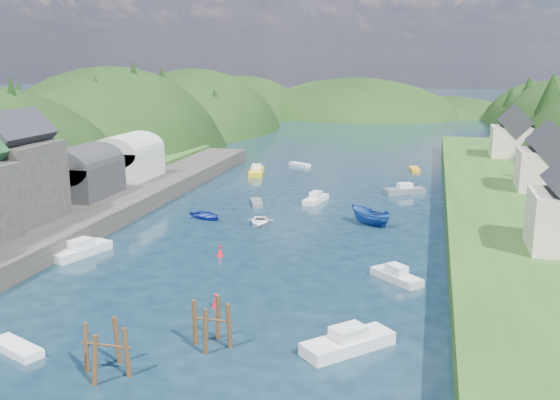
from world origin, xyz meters
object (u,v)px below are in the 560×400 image
(piling_cluster_near, at_px, (107,354))
(channel_buoy_far, at_px, (220,251))
(piling_cluster_far, at_px, (212,328))
(channel_buoy_near, at_px, (216,301))

(piling_cluster_near, distance_m, channel_buoy_far, 22.99)
(piling_cluster_near, xyz_separation_m, piling_cluster_far, (4.85, 4.95, 0.01))
(channel_buoy_near, relative_size, channel_buoy_far, 1.00)
(channel_buoy_far, bearing_deg, piling_cluster_far, -72.28)
(channel_buoy_near, distance_m, channel_buoy_far, 12.33)
(piling_cluster_near, height_order, channel_buoy_near, piling_cluster_near)
(piling_cluster_near, bearing_deg, piling_cluster_far, 45.54)
(piling_cluster_far, relative_size, channel_buoy_near, 3.35)
(piling_cluster_near, height_order, piling_cluster_far, piling_cluster_far)
(channel_buoy_near, height_order, channel_buoy_far, same)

